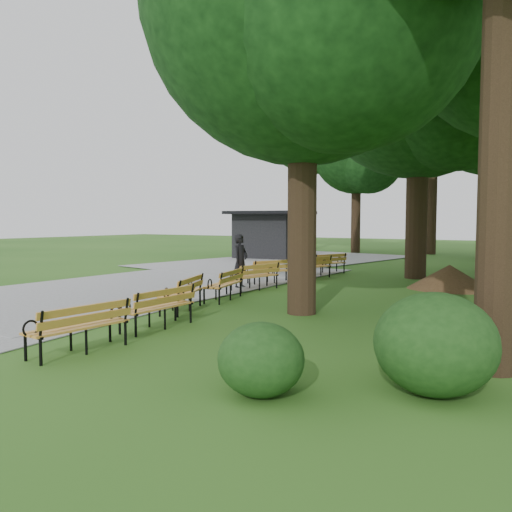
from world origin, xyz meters
The scene contains 18 objects.
ground centered at (0.00, 0.00, 0.00)m, with size 100.00×100.00×0.00m, color #285919.
path centered at (-4.00, 3.00, 0.03)m, with size 12.00×38.00×0.06m, color gray.
person centered at (-0.75, 3.33, 0.89)m, with size 0.65×0.43×1.79m, color black.
kiosk centered at (-6.75, 15.44, 1.38)m, with size 4.41×3.83×2.76m, color black, non-canonical shape.
lamp_post centered at (-2.59, 12.85, 2.46)m, with size 0.32×0.32×3.46m.
dirt_mound centered at (5.21, 6.61, 0.40)m, with size 2.25×2.25×0.81m, color #47301C.
bench_0 centered at (1.48, -5.08, 0.44)m, with size 1.90×0.64×0.88m, color orange, non-canonical shape.
bench_1 centered at (1.26, -2.89, 0.44)m, with size 1.90×0.64×0.88m, color orange, non-canonical shape.
bench_2 centered at (0.35, -1.03, 0.44)m, with size 1.90×0.64×0.88m, color orange, non-canonical shape.
bench_3 centered at (0.22, 0.96, 0.44)m, with size 1.90×0.64×0.88m, color orange, non-canonical shape.
bench_4 centered at (-0.11, 3.19, 0.44)m, with size 1.90×0.64×0.88m, color orange, non-canonical shape.
bench_5 centered at (-0.51, 4.93, 0.44)m, with size 1.90×0.64×0.88m, color orange, non-canonical shape.
bench_6 centered at (0.02, 7.13, 0.44)m, with size 1.90×0.64×0.88m, color orange, non-canonical shape.
bench_7 centered at (-0.16, 8.95, 0.44)m, with size 1.90×0.64×0.88m, color orange, non-canonical shape.
lawn_tree_0 centered at (3.06, 0.22, 7.30)m, with size 7.59×7.59×11.13m.
lawn_tree_2 centered at (3.42, 9.28, 8.00)m, with size 8.43×8.43×12.25m.
shrub_0 centered at (7.12, -4.10, 0.00)m, with size 1.56×1.56×1.33m, color #193D14.
shrub_2 centered at (5.24, -5.31, 0.00)m, with size 1.12×1.12×0.95m, color #193D14.
Camera 1 is at (8.59, -10.87, 2.25)m, focal length 36.30 mm.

